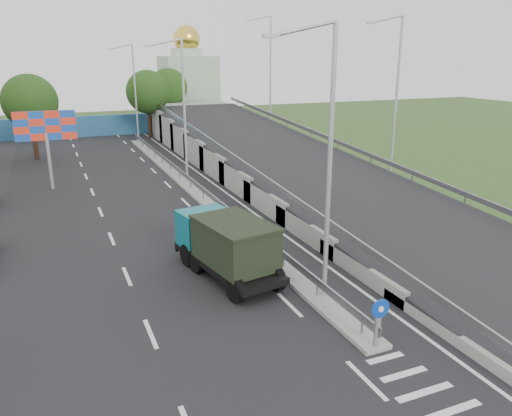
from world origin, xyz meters
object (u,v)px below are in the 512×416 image
lamp_post_far (133,88)px  lamp_post_mid (182,104)px  billboard (46,130)px  dump_truck (226,243)px  church (188,84)px  sign_bollard (378,323)px  lamp_post_near (326,152)px

lamp_post_far → lamp_post_mid: bearing=-90.0°
billboard → dump_truck: 19.78m
church → billboard: (-19.00, -32.00, -1.12)m
lamp_post_mid → lamp_post_far: same height
lamp_post_mid → dump_truck: lamp_post_mid is taller
dump_truck → church: bearing=65.8°
lamp_post_far → billboard: lamp_post_far is taller
church → lamp_post_far: bearing=-125.2°
sign_bollard → lamp_post_near: size_ratio=0.17×
lamp_post_mid → billboard: lamp_post_mid is taller
dump_truck → sign_bollard: bearing=-81.6°
lamp_post_far → lamp_post_near: bearing=-90.0°
lamp_post_mid → church: 35.41m
lamp_post_near → lamp_post_mid: bearing=90.0°
lamp_post_near → sign_bollard: bearing=-91.6°
lamp_post_far → dump_truck: 36.83m
billboard → dump_truck: (6.51, -18.48, -2.72)m
sign_bollard → lamp_post_mid: bearing=89.7°
lamp_post_mid → dump_truck: size_ratio=1.60×
church → dump_truck: bearing=-103.9°
sign_bollard → church: (10.00, 57.83, 4.28)m
lamp_post_near → lamp_post_mid: same height
sign_bollard → billboard: size_ratio=0.30×
church → billboard: bearing=-120.7°
lamp_post_mid → church: (9.89, 34.00, -0.50)m
sign_bollard → lamp_post_far: (0.11, 43.83, 4.77)m
church → lamp_post_mid: bearing=-106.2°
billboard → church: bearing=59.3°
lamp_post_near → dump_truck: 6.16m
sign_bollard → dump_truck: bearing=108.7°
lamp_post_near → church: bearing=79.6°
sign_bollard → billboard: bearing=109.2°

